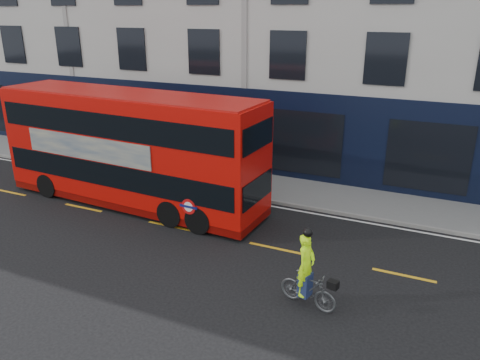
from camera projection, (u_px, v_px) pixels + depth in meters
The scene contains 8 objects.
ground at pixel (146, 244), 15.45m from camera, with size 120.00×120.00×0.00m, color black.
pavement at pixel (230, 181), 21.00m from camera, with size 60.00×3.00×0.12m, color slate.
kerb at pixel (215, 192), 19.71m from camera, with size 60.00×0.12×0.13m, color gray.
building_terrace at pixel (284, 6), 23.97m from camera, with size 50.00×10.07×15.00m.
road_edge_line at pixel (212, 196), 19.47m from camera, with size 58.00×0.10×0.01m, color silver.
lane_dashes at pixel (170, 226), 16.74m from camera, with size 58.00×0.12×0.01m, color gold, non-canonical shape.
bus at pixel (131, 149), 17.99m from camera, with size 11.06×3.06×4.41m.
cyclist at pixel (307, 280), 12.00m from camera, with size 1.68×0.80×2.21m.
Camera 1 is at (8.56, -11.27, 7.26)m, focal length 35.00 mm.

